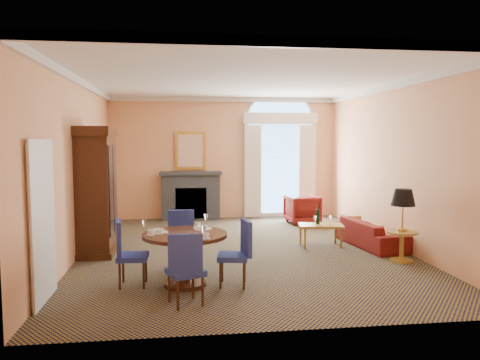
{
  "coord_description": "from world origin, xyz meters",
  "views": [
    {
      "loc": [
        -1.2,
        -8.65,
        2.13
      ],
      "look_at": [
        0.0,
        0.5,
        1.3
      ],
      "focal_mm": 35.0,
      "sensor_mm": 36.0,
      "label": 1
    }
  ],
  "objects": [
    {
      "name": "dining_chair_north",
      "position": [
        -1.17,
        -1.12,
        0.54
      ],
      "size": [
        0.46,
        0.46,
        0.96
      ],
      "rotation": [
        0.0,
        0.0,
        3.22
      ],
      "color": "navy",
      "rests_on": "ground"
    },
    {
      "name": "dining_chair_south",
      "position": [
        -1.13,
        -2.86,
        0.54
      ],
      "size": [
        0.54,
        0.54,
        0.96
      ],
      "rotation": [
        0.0,
        0.0,
        0.35
      ],
      "color": "navy",
      "rests_on": "ground"
    },
    {
      "name": "dining_table",
      "position": [
        -1.13,
        -2.0,
        0.56
      ],
      "size": [
        1.22,
        1.22,
        0.97
      ],
      "color": "black",
      "rests_on": "ground"
    },
    {
      "name": "dining_chair_east",
      "position": [
        -0.35,
        -2.09,
        0.54
      ],
      "size": [
        0.5,
        0.49,
        0.96
      ],
      "rotation": [
        0.0,
        0.0,
        1.4
      ],
      "color": "navy",
      "rests_on": "ground"
    },
    {
      "name": "room_envelope",
      "position": [
        -0.03,
        0.67,
        2.51
      ],
      "size": [
        6.04,
        7.52,
        3.45
      ],
      "color": "#EBA570",
      "rests_on": "ground"
    },
    {
      "name": "armoire",
      "position": [
        -2.72,
        0.17,
        1.13
      ],
      "size": [
        0.67,
        1.19,
        2.34
      ],
      "color": "black",
      "rests_on": "ground"
    },
    {
      "name": "armchair",
      "position": [
        1.85,
        2.63,
        0.35
      ],
      "size": [
        0.83,
        0.85,
        0.7
      ],
      "primitive_type": "imported",
      "rotation": [
        0.0,
        0.0,
        3.25
      ],
      "color": "maroon",
      "rests_on": "ground"
    },
    {
      "name": "sofa",
      "position": [
        2.55,
        0.03,
        0.26
      ],
      "size": [
        0.92,
        1.83,
        0.51
      ],
      "primitive_type": "imported",
      "rotation": [
        0.0,
        0.0,
        1.71
      ],
      "color": "maroon",
      "rests_on": "ground"
    },
    {
      "name": "coffee_table",
      "position": [
        1.56,
        0.15,
        0.42
      ],
      "size": [
        0.93,
        0.61,
        0.81
      ],
      "rotation": [
        0.0,
        0.0,
        -0.17
      ],
      "color": "#A67F32",
      "rests_on": "ground"
    },
    {
      "name": "dining_chair_west",
      "position": [
        -1.96,
        -1.9,
        0.54
      ],
      "size": [
        0.47,
        0.46,
        0.96
      ],
      "rotation": [
        0.0,
        0.0,
        -1.6
      ],
      "color": "navy",
      "rests_on": "ground"
    },
    {
      "name": "side_table",
      "position": [
        2.6,
        -1.15,
        0.81
      ],
      "size": [
        0.53,
        0.53,
        1.23
      ],
      "color": "#A67F32",
      "rests_on": "ground"
    },
    {
      "name": "ground",
      "position": [
        0.0,
        0.0,
        0.0
      ],
      "size": [
        7.5,
        7.5,
        0.0
      ],
      "primitive_type": "plane",
      "color": "#101034",
      "rests_on": "ground"
    }
  ]
}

